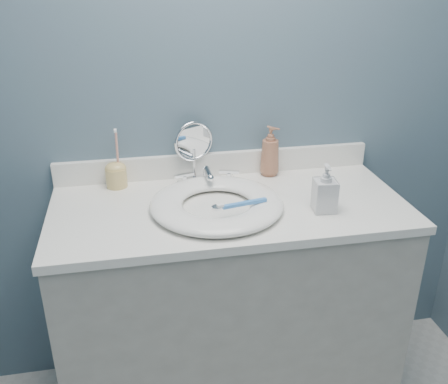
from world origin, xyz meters
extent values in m
cube|color=slate|center=(0.00, 1.25, 1.20)|extent=(2.20, 0.02, 2.40)
cube|color=#AEAA9F|center=(0.00, 0.97, 0.42)|extent=(1.20, 0.55, 0.85)
cube|color=white|center=(0.00, 0.97, 0.86)|extent=(1.22, 0.57, 0.03)
cube|color=white|center=(0.00, 1.24, 0.93)|extent=(1.22, 0.02, 0.09)
cylinder|color=silver|center=(-0.05, 0.94, 0.88)|extent=(0.04, 0.04, 0.01)
cube|color=silver|center=(-0.05, 1.16, 0.89)|extent=(0.22, 0.05, 0.01)
cylinder|color=silver|center=(-0.05, 1.16, 0.92)|extent=(0.03, 0.03, 0.06)
cylinder|color=silver|center=(-0.05, 1.11, 0.94)|extent=(0.02, 0.09, 0.02)
sphere|color=silver|center=(-0.05, 1.06, 0.94)|extent=(0.03, 0.03, 0.03)
cylinder|color=silver|center=(-0.14, 1.16, 0.90)|extent=(0.02, 0.02, 0.03)
cube|color=silver|center=(-0.14, 1.16, 0.92)|extent=(0.08, 0.03, 0.01)
cylinder|color=silver|center=(0.04, 1.16, 0.90)|extent=(0.02, 0.02, 0.03)
cube|color=silver|center=(0.04, 1.16, 0.92)|extent=(0.08, 0.03, 0.01)
cylinder|color=silver|center=(-0.09, 1.21, 0.89)|extent=(0.09, 0.09, 0.01)
cylinder|color=silver|center=(-0.09, 1.21, 0.94)|extent=(0.01, 0.01, 0.11)
torus|color=silver|center=(-0.09, 1.21, 1.03)|extent=(0.15, 0.05, 0.15)
cylinder|color=white|center=(-0.09, 1.21, 1.03)|extent=(0.13, 0.04, 0.13)
imported|color=#9A6145|center=(0.21, 1.20, 0.98)|extent=(0.11, 0.11, 0.19)
imported|color=silver|center=(0.30, 0.87, 0.96)|extent=(0.08, 0.08, 0.16)
cylinder|color=#D7B96B|center=(-0.38, 1.20, 0.92)|extent=(0.08, 0.08, 0.07)
ellipsoid|color=#D7B96B|center=(-0.38, 1.20, 0.95)|extent=(0.08, 0.07, 0.05)
cylinder|color=#E39281|center=(-0.37, 1.20, 1.02)|extent=(0.01, 0.03, 0.14)
cube|color=white|center=(-0.37, 1.19, 1.10)|extent=(0.01, 0.02, 0.01)
cube|color=#3B82D3|center=(0.03, 0.88, 0.92)|extent=(0.15, 0.05, 0.01)
cube|color=white|center=(-0.05, 0.86, 0.93)|extent=(0.02, 0.02, 0.01)
camera|label=1|loc=(-0.31, -0.54, 1.64)|focal=40.00mm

